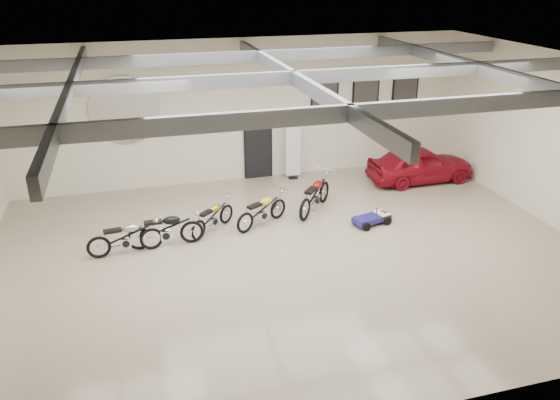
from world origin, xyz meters
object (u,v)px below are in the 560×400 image
object	(u,v)px
motorcycle_silver	(125,237)
motorcycle_yellow	(262,210)
motorcycle_black	(165,229)
vintage_car	(420,164)
motorcycle_gold	(212,216)
go_kart	(375,216)
banner_stand	(293,152)
motorcycle_red	(315,194)

from	to	relation	value
motorcycle_silver	motorcycle_yellow	bearing A→B (deg)	4.93
motorcycle_black	vintage_car	xyz separation A→B (m)	(9.23, 2.61, 0.11)
motorcycle_gold	motorcycle_yellow	size ratio (longest dim) A/B	0.94
go_kart	banner_stand	bearing A→B (deg)	91.20
motorcycle_gold	motorcycle_black	bearing A→B (deg)	160.66
go_kart	motorcycle_red	bearing A→B (deg)	121.93
banner_stand	go_kart	world-z (taller)	banner_stand
motorcycle_red	go_kart	world-z (taller)	motorcycle_red
motorcycle_black	motorcycle_red	bearing A→B (deg)	12.47
banner_stand	vintage_car	world-z (taller)	banner_stand
motorcycle_gold	go_kart	world-z (taller)	motorcycle_gold
motorcycle_black	motorcycle_gold	distance (m)	1.51
motorcycle_red	motorcycle_silver	bearing A→B (deg)	143.94
motorcycle_black	motorcycle_red	size ratio (longest dim) A/B	0.92
vintage_car	motorcycle_yellow	bearing A→B (deg)	107.07
banner_stand	motorcycle_silver	xyz separation A→B (m)	(-6.01, -4.26, -0.50)
vintage_car	go_kart	bearing A→B (deg)	132.28
motorcycle_black	motorcycle_gold	world-z (taller)	motorcycle_black
banner_stand	motorcycle_silver	bearing A→B (deg)	-145.55
go_kart	vintage_car	distance (m)	4.17
motorcycle_gold	motorcycle_yellow	bearing A→B (deg)	-42.28
banner_stand	motorcycle_gold	distance (m)	5.02
motorcycle_yellow	go_kart	xyz separation A→B (m)	(3.31, -0.79, -0.25)
motorcycle_silver	motorcycle_red	bearing A→B (deg)	7.06
banner_stand	vintage_car	size ratio (longest dim) A/B	0.53
motorcycle_silver	go_kart	world-z (taller)	motorcycle_silver
go_kart	vintage_car	xyz separation A→B (m)	(3.04, 2.83, 0.39)
motorcycle_yellow	go_kart	bearing A→B (deg)	-44.09
banner_stand	motorcycle_red	size ratio (longest dim) A/B	0.91
motorcycle_yellow	motorcycle_red	bearing A→B (deg)	-13.79
motorcycle_silver	motorcycle_yellow	xyz separation A→B (m)	(3.96, 0.72, -0.00)
motorcycle_red	vintage_car	bearing A→B (deg)	-30.23
motorcycle_silver	motorcycle_red	xyz separation A→B (m)	(5.82, 1.28, 0.07)
banner_stand	motorcycle_silver	size ratio (longest dim) A/B	1.02
motorcycle_gold	motorcycle_silver	bearing A→B (deg)	154.51
motorcycle_silver	motorcycle_gold	size ratio (longest dim) A/B	1.07
vintage_car	motorcycle_black	bearing A→B (deg)	105.04
motorcycle_silver	motorcycle_yellow	size ratio (longest dim) A/B	1.01
motorcycle_silver	banner_stand	bearing A→B (deg)	29.99
motorcycle_gold	motorcycle_red	bearing A→B (deg)	-32.50
motorcycle_black	motorcycle_yellow	xyz separation A→B (m)	(2.88, 0.57, -0.02)
motorcycle_silver	motorcycle_gold	world-z (taller)	motorcycle_silver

